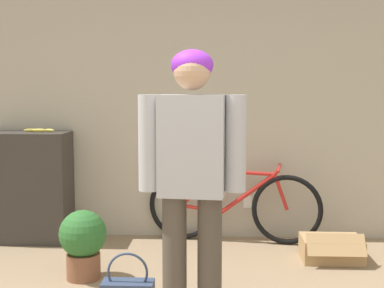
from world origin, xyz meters
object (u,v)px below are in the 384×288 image
object	(u,v)px
bicycle	(234,205)
cardboard_box	(331,249)
potted_plant	(83,241)
person	(192,166)
banana	(39,130)

from	to	relation	value
bicycle	cardboard_box	size ratio (longest dim) A/B	3.28
bicycle	potted_plant	xyz separation A→B (m)	(-1.17, -1.04, -0.06)
person	cardboard_box	size ratio (longest dim) A/B	3.37
cardboard_box	bicycle	bearing A→B (deg)	148.27
banana	cardboard_box	world-z (taller)	banana
person	banana	world-z (taller)	person
bicycle	cardboard_box	bearing A→B (deg)	-23.71
person	cardboard_box	distance (m)	1.93
bicycle	cardboard_box	world-z (taller)	bicycle
bicycle	potted_plant	bearing A→B (deg)	-130.30
banana	cardboard_box	xyz separation A→B (m)	(2.65, -0.48, -0.96)
bicycle	banana	xyz separation A→B (m)	(-1.84, -0.02, 0.70)
banana	potted_plant	distance (m)	1.43
person	potted_plant	bearing A→B (deg)	144.77
person	banana	xyz separation A→B (m)	(-1.53, 1.78, 0.06)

